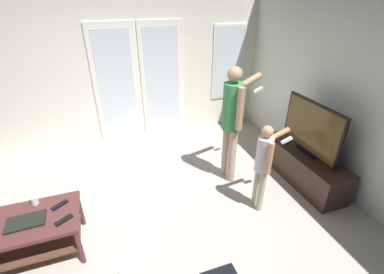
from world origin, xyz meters
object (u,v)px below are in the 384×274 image
person_adult (233,116)px  loose_keyboard (136,257)px  laptop_closed (26,222)px  tv_remote_black (64,220)px  cup_near_edge (34,200)px  flat_screen_tv (312,129)px  coffee_table (34,229)px  person_child (264,161)px  tv_stand (303,166)px  dvd_remote_slim (60,205)px

person_adult → loose_keyboard: bearing=-148.1°
laptop_closed → tv_remote_black: 0.36m
cup_near_edge → tv_remote_black: bearing=-50.0°
flat_screen_tv → tv_remote_black: (-3.12, -0.26, -0.34)m
coffee_table → person_child: bearing=-3.5°
tv_stand → flat_screen_tv: bearing=114.9°
tv_stand → tv_remote_black: (-3.12, -0.26, 0.26)m
tv_stand → flat_screen_tv: size_ratio=1.38×
laptop_closed → tv_remote_black: bearing=-17.5°
coffee_table → dvd_remote_slim: (0.26, 0.11, 0.14)m
tv_remote_black → person_child: bearing=-32.8°
person_child → tv_remote_black: person_child is taller
tv_stand → loose_keyboard: bearing=-167.9°
flat_screen_tv → cup_near_edge: bearing=178.4°
person_adult → tv_remote_black: 2.30m
person_child → cup_near_edge: person_child is taller
coffee_table → flat_screen_tv: flat_screen_tv is taller
coffee_table → flat_screen_tv: size_ratio=0.89×
person_child → tv_remote_black: 2.23m
tv_stand → flat_screen_tv: 0.60m
cup_near_edge → dvd_remote_slim: bearing=-26.3°
coffee_table → tv_remote_black: (0.32, -0.13, 0.14)m
flat_screen_tv → tv_remote_black: bearing=-175.2°
loose_keyboard → cup_near_edge: cup_near_edge is taller
person_adult → dvd_remote_slim: size_ratio=9.68×
person_child → person_adult: bearing=95.8°
flat_screen_tv → cup_near_edge: 3.43m
loose_keyboard → person_adult: bearing=31.9°
flat_screen_tv → laptop_closed: size_ratio=2.88×
tv_stand → person_child: size_ratio=1.20×
laptop_closed → cup_near_edge: 0.27m
loose_keyboard → dvd_remote_slim: (-0.66, 0.51, 0.47)m
flat_screen_tv → person_adult: person_adult is taller
flat_screen_tv → dvd_remote_slim: size_ratio=5.93×
person_child → loose_keyboard: 1.77m
flat_screen_tv → cup_near_edge: size_ratio=11.19×
dvd_remote_slim → laptop_closed: bearing=170.4°
person_adult → dvd_remote_slim: person_adult is taller
laptop_closed → person_adult: bearing=11.2°
coffee_table → tv_stand: bearing=2.2°
person_child → tv_remote_black: size_ratio=6.79×
person_child → tv_remote_black: (-2.22, 0.03, -0.21)m
person_adult → flat_screen_tv: bearing=-23.0°
coffee_table → person_child: person_child is taller
coffee_table → laptop_closed: bearing=-132.0°
laptop_closed → cup_near_edge: cup_near_edge is taller
person_adult → tv_remote_black: (-2.14, -0.68, -0.51)m
tv_stand → tv_remote_black: bearing=-175.3°
loose_keyboard → dvd_remote_slim: size_ratio=2.63×
dvd_remote_slim → person_child: bearing=-41.4°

